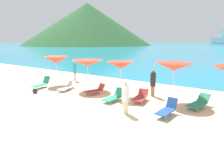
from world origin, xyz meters
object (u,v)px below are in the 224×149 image
Objects in this scene: lounge_chair_1 at (167,109)px; beachgoer_0 at (125,97)px; beachgoer_2 at (75,70)px; beach_ball at (35,91)px; lounge_chair_0 at (42,83)px; lounge_chair_7 at (141,97)px; umbrella_0 at (56,60)px; umbrella_2 at (121,65)px; umbrella_3 at (174,67)px; lounge_chair_5 at (67,87)px; lounge_chair_3 at (114,96)px; lounge_chair_2 at (95,90)px; beachgoer_1 at (153,82)px; lounge_chair_6 at (199,103)px; umbrella_1 at (88,63)px.

beachgoer_0 reaches higher than lounge_chair_1.
lounge_chair_1 is 0.82× the size of beachgoer_2.
lounge_chair_1 reaches higher than beach_ball.
lounge_chair_0 is 7.84m from lounge_chair_7.
umbrella_0 is 6.03m from umbrella_2.
beachgoer_2 is 5.20× the size of beach_ball.
umbrella_3 is at bearing 4.61° from umbrella_0.
lounge_chair_5 is 3.30m from beachgoer_2.
umbrella_0 is at bearing 176.79° from lounge_chair_3.
lounge_chair_1 is 10.04m from beachgoer_2.
lounge_chair_3 is 6.78m from beachgoer_2.
beachgoer_1 is at bearing 47.41° from lounge_chair_2.
lounge_chair_1 is 0.99× the size of lounge_chair_2.
lounge_chair_7 is at bearing -146.48° from umbrella_3.
lounge_chair_6 is 3.04m from beachgoer_1.
umbrella_2 is at bearing -2.21° from umbrella_1.
umbrella_3 is 9.14m from beachgoer_2.
beachgoer_0 reaches higher than lounge_chair_3.
umbrella_1 is 3.80m from lounge_chair_3.
lounge_chair_1 is at bearing -24.52° from umbrella_2.
lounge_chair_3 reaches higher than lounge_chair_6.
lounge_chair_3 reaches higher than lounge_chair_5.
lounge_chair_1 is 2.09m from beachgoer_0.
lounge_chair_1 is at bearing -0.92° from lounge_chair_3.
lounge_chair_1 is (9.67, -1.56, -1.69)m from umbrella_0.
umbrella_0 is at bearing -176.15° from umbrella_1.
lounge_chair_7 is at bearing -13.62° from umbrella_2.
umbrella_1 is at bearing -69.48° from beachgoer_2.
umbrella_1 is 2.30m from lounge_chair_5.
umbrella_2 reaches higher than lounge_chair_2.
lounge_chair_0 is at bearing -170.57° from lounge_chair_3.
lounge_chair_2 is 3.23m from lounge_chair_7.
umbrella_1 is 6.10m from umbrella_3.
lounge_chair_7 is 0.88× the size of beachgoer_2.
umbrella_3 reaches higher than beachgoer_2.
umbrella_1 is 1.42× the size of beachgoer_1.
umbrella_2 is at bearing -168.72° from umbrella_3.
lounge_chair_2 is at bearing -7.22° from umbrella_0.
beachgoer_2 is (-2.93, 1.61, -0.96)m from umbrella_1.
beachgoer_1 reaches higher than lounge_chair_3.
lounge_chair_7 is 1.58m from beachgoer_1.
beachgoer_2 is at bearing 82.43° from umbrella_0.
umbrella_0 is 0.93× the size of umbrella_1.
lounge_chair_0 is 4.69× the size of beach_ball.
umbrella_2 reaches higher than lounge_chair_7.
lounge_chair_2 is 4.15m from beach_ball.
lounge_chair_0 is 1.10× the size of lounge_chair_1.
umbrella_1 is 2.24m from lounge_chair_2.
umbrella_1 is at bearing 163.94° from lounge_chair_3.
beachgoer_0 is (5.80, -1.59, 0.62)m from lounge_chair_5.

